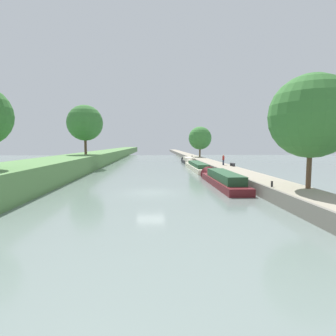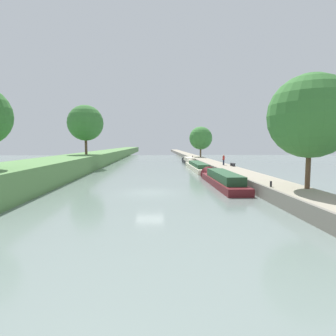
# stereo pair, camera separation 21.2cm
# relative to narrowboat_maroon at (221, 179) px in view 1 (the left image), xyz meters

# --- Properties ---
(ground_plane) EXTENTS (160.00, 160.00, 0.00)m
(ground_plane) POSITION_rel_narrowboat_maroon_xyz_m (-7.51, -4.35, -0.61)
(ground_plane) COLOR slate
(left_grassy_bank) EXTENTS (6.78, 260.00, 2.44)m
(left_grassy_bank) POSITION_rel_narrowboat_maroon_xyz_m (-20.16, -4.35, 0.61)
(left_grassy_bank) COLOR #5B894C
(left_grassy_bank) RESTS_ON ground_plane
(right_towpath) EXTENTS (3.27, 260.00, 1.03)m
(right_towpath) POSITION_rel_narrowboat_maroon_xyz_m (3.37, -4.35, -0.09)
(right_towpath) COLOR #9E937F
(right_towpath) RESTS_ON ground_plane
(stone_quay) EXTENTS (0.25, 260.00, 1.08)m
(stone_quay) POSITION_rel_narrowboat_maroon_xyz_m (1.62, -4.35, -0.07)
(stone_quay) COLOR gray
(stone_quay) RESTS_ON ground_plane
(narrowboat_maroon) EXTENTS (2.20, 14.03, 2.21)m
(narrowboat_maroon) POSITION_rel_narrowboat_maroon_xyz_m (0.00, 0.00, 0.00)
(narrowboat_maroon) COLOR maroon
(narrowboat_maroon) RESTS_ON ground_plane
(narrowboat_cream) EXTENTS (2.13, 17.11, 2.02)m
(narrowboat_cream) POSITION_rel_narrowboat_maroon_xyz_m (0.00, 17.31, -0.07)
(narrowboat_cream) COLOR beige
(narrowboat_cream) RESTS_ON ground_plane
(narrowboat_black) EXTENTS (1.93, 12.57, 1.99)m
(narrowboat_black) POSITION_rel_narrowboat_maroon_xyz_m (0.32, 31.75, -0.05)
(narrowboat_black) COLOR black
(narrowboat_black) RESTS_ON ground_plane
(tree_rightbank_near) EXTENTS (6.18, 6.18, 8.47)m
(tree_rightbank_near) POSITION_rel_narrowboat_maroon_xyz_m (4.44, -8.92, 5.80)
(tree_rightbank_near) COLOR brown
(tree_rightbank_near) RESTS_ON right_towpath
(tree_rightbank_midnear) EXTENTS (5.82, 5.82, 7.68)m
(tree_rightbank_midnear) POSITION_rel_narrowboat_maroon_xyz_m (4.49, 40.35, 5.18)
(tree_rightbank_midnear) COLOR brown
(tree_rightbank_midnear) RESTS_ON right_towpath
(tree_leftbank_upstream) EXTENTS (6.38, 6.38, 8.87)m
(tree_leftbank_upstream) POSITION_rel_narrowboat_maroon_xyz_m (-19.60, 21.26, 7.49)
(tree_leftbank_upstream) COLOR brown
(tree_leftbank_upstream) RESTS_ON left_grassy_bank
(person_walking) EXTENTS (0.34, 0.34, 1.66)m
(person_walking) POSITION_rel_narrowboat_maroon_xyz_m (3.67, 13.40, 1.30)
(person_walking) COLOR #282D42
(person_walking) RESTS_ON right_towpath
(mooring_bollard_near) EXTENTS (0.16, 0.16, 0.45)m
(mooring_bollard_near) POSITION_rel_narrowboat_maroon_xyz_m (2.04, -8.02, 0.65)
(mooring_bollard_near) COLOR black
(mooring_bollard_near) RESTS_ON right_towpath
(mooring_bollard_far) EXTENTS (0.16, 0.16, 0.45)m
(mooring_bollard_far) POSITION_rel_narrowboat_maroon_xyz_m (2.04, 37.26, 0.65)
(mooring_bollard_far) COLOR black
(mooring_bollard_far) RESTS_ON right_towpath
(park_bench) EXTENTS (0.44, 1.50, 0.47)m
(park_bench) POSITION_rel_narrowboat_maroon_xyz_m (4.56, 11.37, 0.77)
(park_bench) COLOR #333338
(park_bench) RESTS_ON right_towpath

